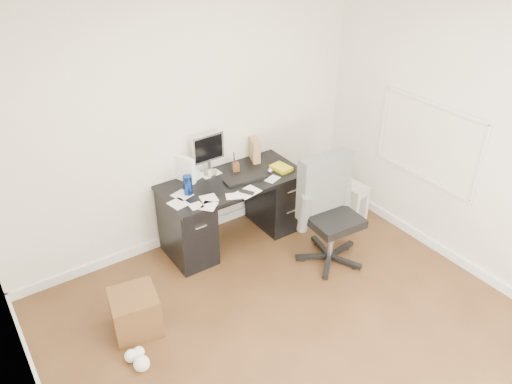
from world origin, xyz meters
TOP-DOWN VIEW (x-y plane):
  - ground at (0.00, 0.00)m, footprint 4.00×4.00m
  - room_shell at (0.03, 0.03)m, footprint 4.02×4.02m
  - desk at (0.30, 1.65)m, footprint 1.50×0.70m
  - loose_papers at (0.10, 1.60)m, footprint 1.10×0.60m
  - lcd_monitor at (0.17, 1.90)m, footprint 0.37×0.22m
  - keyboard at (0.41, 1.57)m, footprint 0.47×0.20m
  - computer_mouse at (0.71, 1.54)m, footprint 0.06×0.06m
  - travel_mug at (-0.21, 1.65)m, footprint 0.10×0.10m
  - white_binder at (-0.10, 1.90)m, footprint 0.19×0.26m
  - magazine_file at (0.74, 1.89)m, footprint 0.17×0.24m
  - pen_cup at (0.44, 1.80)m, footprint 0.11×0.11m
  - yellow_book at (0.86, 1.54)m, footprint 0.20×0.24m
  - paper_remote at (0.30, 1.35)m, footprint 0.27×0.24m
  - office_chair at (0.93, 0.77)m, footprint 0.69×0.69m
  - pc_tower at (1.57, 1.25)m, footprint 0.28×0.53m
  - shopping_bag at (1.83, 1.86)m, footprint 0.25×0.19m
  - wicker_basket at (-1.11, 0.99)m, footprint 0.45×0.45m
  - desk_printer at (-0.19, 1.83)m, footprint 0.30×0.25m

SIDE VIEW (x-z plane):
  - ground at x=0.00m, z-range 0.00..0.00m
  - desk_printer at x=-0.19m, z-range 0.00..0.17m
  - shopping_bag at x=1.83m, z-range 0.00..0.33m
  - wicker_basket at x=-1.11m, z-range 0.00..0.39m
  - pc_tower at x=1.57m, z-range 0.00..0.50m
  - desk at x=0.30m, z-range 0.02..0.77m
  - office_chair at x=0.93m, z-range 0.00..1.14m
  - loose_papers at x=0.10m, z-range 0.75..0.75m
  - paper_remote at x=0.30m, z-range 0.75..0.77m
  - keyboard at x=0.41m, z-range 0.75..0.78m
  - yellow_book at x=0.86m, z-range 0.75..0.79m
  - computer_mouse at x=0.71m, z-range 0.75..0.81m
  - travel_mug at x=-0.21m, z-range 0.75..0.95m
  - pen_cup at x=0.44m, z-range 0.75..0.96m
  - magazine_file at x=0.74m, z-range 0.75..1.00m
  - white_binder at x=-0.10m, z-range 0.75..1.02m
  - lcd_monitor at x=0.17m, z-range 0.75..1.21m
  - room_shell at x=0.03m, z-range 0.30..3.01m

